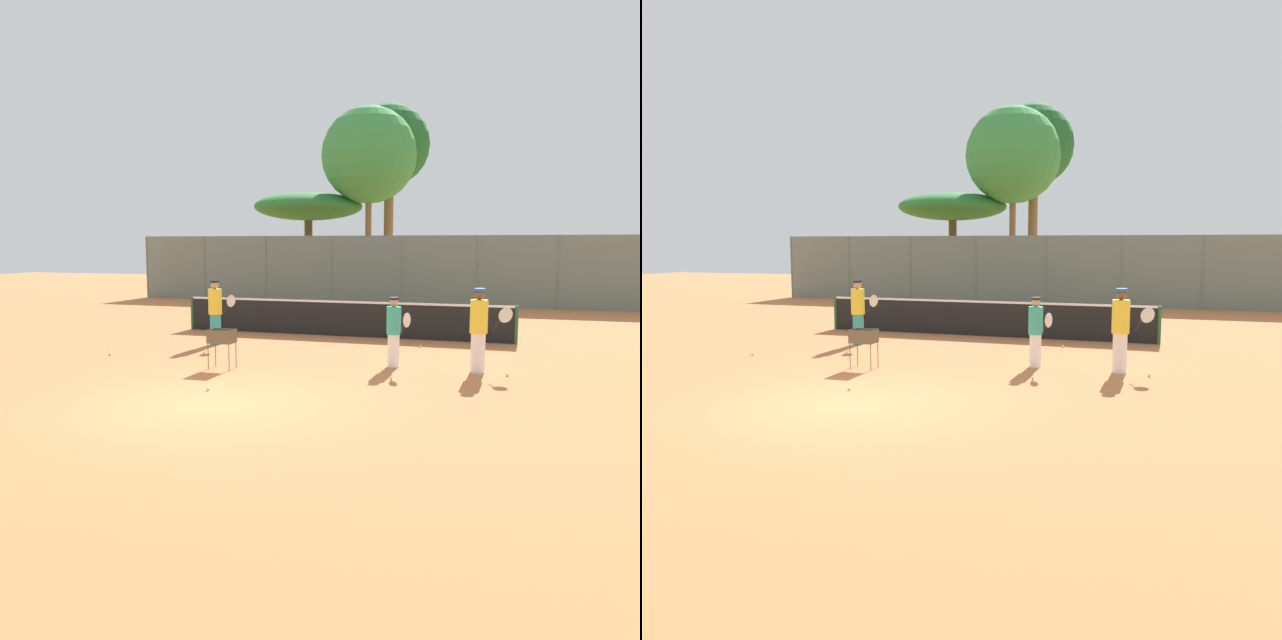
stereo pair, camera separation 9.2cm
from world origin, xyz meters
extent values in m
plane|color=#C67242|center=(0.00, 0.00, 0.00)|extent=(80.00, 80.00, 0.00)
cylinder|color=#26592D|center=(-5.05, 8.48, 0.54)|extent=(0.10, 0.10, 1.07)
cylinder|color=#26592D|center=(5.05, 8.48, 0.54)|extent=(0.10, 0.10, 1.07)
cube|color=black|center=(0.00, 8.48, 0.51)|extent=(10.11, 0.01, 1.01)
cube|color=white|center=(0.00, 8.48, 1.04)|extent=(10.11, 0.02, 0.06)
cylinder|color=slate|center=(-13.31, 18.63, 1.58)|extent=(0.08, 0.08, 3.15)
cylinder|color=slate|center=(-9.98, 18.63, 1.58)|extent=(0.08, 0.08, 3.15)
cylinder|color=slate|center=(-6.66, 18.63, 1.58)|extent=(0.08, 0.08, 3.15)
cylinder|color=slate|center=(-3.33, 18.63, 1.58)|extent=(0.08, 0.08, 3.15)
cylinder|color=slate|center=(0.00, 18.63, 1.58)|extent=(0.08, 0.08, 3.15)
cylinder|color=slate|center=(3.33, 18.63, 1.58)|extent=(0.08, 0.08, 3.15)
cylinder|color=slate|center=(6.66, 18.63, 1.58)|extent=(0.08, 0.08, 3.15)
cube|color=slate|center=(0.00, 18.63, 1.58)|extent=(26.62, 0.01, 3.15)
cylinder|color=brown|center=(-5.31, 21.12, 1.98)|extent=(0.41, 0.41, 3.97)
ellipsoid|color=#28722D|center=(-5.31, 21.12, 4.66)|extent=(5.55, 5.55, 1.39)
cylinder|color=brown|center=(-1.41, 22.46, 3.27)|extent=(0.48, 0.48, 6.53)
sphere|color=#1E6028|center=(-1.41, 22.46, 7.76)|extent=(4.08, 4.08, 4.08)
cylinder|color=brown|center=(-2.01, 20.50, 2.82)|extent=(0.30, 0.30, 5.64)
sphere|color=#388E42|center=(-2.01, 20.50, 7.02)|extent=(4.61, 4.61, 4.61)
cylinder|color=teal|center=(-2.90, 5.92, 0.42)|extent=(0.30, 0.30, 0.84)
cylinder|color=yellow|center=(-2.90, 5.92, 1.19)|extent=(0.37, 0.37, 0.70)
sphere|color=tan|center=(-2.90, 5.92, 1.66)|extent=(0.23, 0.23, 0.23)
cylinder|color=black|center=(-2.90, 5.92, 1.76)|extent=(0.24, 0.24, 0.06)
cylinder|color=black|center=(-2.55, 5.85, 1.02)|extent=(0.15, 0.06, 0.27)
ellipsoid|color=silver|center=(-2.37, 5.81, 1.24)|extent=(0.40, 0.11, 0.43)
cylinder|color=white|center=(4.27, 4.21, 0.43)|extent=(0.31, 0.31, 0.87)
cylinder|color=yellow|center=(4.27, 4.21, 1.23)|extent=(0.38, 0.38, 0.72)
sphere|color=brown|center=(4.27, 4.21, 1.70)|extent=(0.23, 0.23, 0.23)
cylinder|color=#2659B2|center=(4.27, 4.21, 1.80)|extent=(0.25, 0.25, 0.06)
cylinder|color=black|center=(4.64, 4.26, 1.05)|extent=(0.15, 0.05, 0.27)
ellipsoid|color=silver|center=(4.82, 4.28, 1.27)|extent=(0.40, 0.09, 0.43)
cylinder|color=white|center=(2.41, 4.28, 0.37)|extent=(0.27, 0.27, 0.75)
cylinder|color=teal|center=(2.41, 4.28, 1.06)|extent=(0.33, 0.33, 0.62)
sphere|color=tan|center=(2.41, 4.28, 1.48)|extent=(0.20, 0.20, 0.20)
cylinder|color=black|center=(2.41, 4.28, 1.56)|extent=(0.21, 0.21, 0.05)
cylinder|color=black|center=(2.65, 4.03, 0.91)|extent=(0.12, 0.13, 0.27)
ellipsoid|color=silver|center=(2.77, 3.91, 1.13)|extent=(0.30, 0.31, 0.43)
cylinder|color=brown|center=(-1.46, 2.73, 0.29)|extent=(0.02, 0.02, 0.59)
cylinder|color=brown|center=(-0.95, 2.73, 0.29)|extent=(0.02, 0.02, 0.59)
cylinder|color=brown|center=(-1.46, 3.09, 0.29)|extent=(0.02, 0.02, 0.59)
cylinder|color=brown|center=(-0.95, 3.09, 0.29)|extent=(0.02, 0.02, 0.59)
cube|color=brown|center=(-1.21, 2.91, 0.59)|extent=(0.55, 0.40, 0.01)
cube|color=brown|center=(-1.21, 2.71, 0.74)|extent=(0.55, 0.01, 0.30)
cube|color=brown|center=(-1.21, 3.11, 0.74)|extent=(0.55, 0.01, 0.30)
cube|color=brown|center=(-1.48, 2.91, 0.74)|extent=(0.01, 0.40, 0.30)
cube|color=brown|center=(-0.93, 2.91, 0.74)|extent=(0.01, 0.40, 0.30)
sphere|color=#D1E54C|center=(-1.20, 2.89, 0.68)|extent=(0.07, 0.07, 0.07)
sphere|color=#D1E54C|center=(-1.17, 2.80, 0.63)|extent=(0.07, 0.07, 0.07)
sphere|color=#D1E54C|center=(-1.23, 2.98, 0.68)|extent=(0.07, 0.07, 0.07)
sphere|color=#D1E54C|center=(-1.35, 2.82, 0.63)|extent=(0.07, 0.07, 0.07)
sphere|color=#D1E54C|center=(-1.14, 2.89, 0.68)|extent=(0.07, 0.07, 0.07)
sphere|color=#D1E54C|center=(-1.38, 2.94, 0.68)|extent=(0.07, 0.07, 0.07)
sphere|color=#D1E54C|center=(-1.25, 3.00, 0.68)|extent=(0.07, 0.07, 0.07)
sphere|color=#D1E54C|center=(-1.26, 2.87, 0.63)|extent=(0.07, 0.07, 0.07)
sphere|color=#D1E54C|center=(-1.43, 2.99, 0.68)|extent=(0.07, 0.07, 0.07)
sphere|color=#D1E54C|center=(-1.25, 2.79, 0.63)|extent=(0.07, 0.07, 0.07)
sphere|color=#D1E54C|center=(-1.37, 3.03, 0.68)|extent=(0.07, 0.07, 0.07)
sphere|color=#D1E54C|center=(-0.51, 0.90, 0.03)|extent=(0.07, 0.07, 0.07)
sphere|color=#D1E54C|center=(-4.62, 3.52, 0.03)|extent=(0.07, 0.07, 0.07)
sphere|color=#D1E54C|center=(4.91, 3.96, 0.03)|extent=(0.07, 0.07, 0.07)
sphere|color=#D1E54C|center=(-3.74, 7.39, 0.03)|extent=(0.07, 0.07, 0.07)
sphere|color=#D1E54C|center=(2.61, 7.07, 0.03)|extent=(0.07, 0.07, 0.07)
cube|color=#232328|center=(-4.03, 23.53, 0.45)|extent=(4.20, 1.70, 0.90)
cube|color=#33383D|center=(-4.23, 23.53, 1.25)|extent=(2.20, 1.50, 0.70)
camera|label=1|loc=(5.04, -9.52, 2.78)|focal=35.00mm
camera|label=2|loc=(5.13, -9.49, 2.78)|focal=35.00mm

